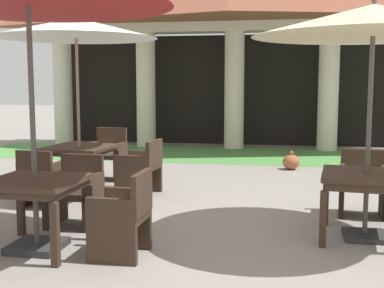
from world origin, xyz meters
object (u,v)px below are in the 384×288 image
patio_chair_near_foreground_south (44,178)px  patio_table_near_foreground (79,152)px  patio_umbrella_mid_left (373,22)px  patio_table_mid_right (35,189)px  patio_chair_mid_right_north (75,193)px  patio_chair_mid_left_north (362,184)px  patio_table_mid_left (367,182)px  patio_chair_near_foreground_north (108,155)px  patio_chair_near_foreground_east (141,168)px  patio_umbrella_near_foreground (76,29)px  patio_chair_mid_right_east (123,217)px  terracotta_urn (291,162)px

patio_chair_near_foreground_south → patio_table_near_foreground: bearing=90.0°
patio_umbrella_mid_left → patio_table_mid_right: bearing=-163.6°
patio_chair_near_foreground_south → patio_chair_mid_right_north: patio_chair_mid_right_north is taller
patio_table_near_foreground → patio_chair_mid_left_north: 4.23m
patio_table_mid_left → patio_chair_mid_left_north: (0.11, 1.04, -0.23)m
patio_chair_near_foreground_north → patio_table_mid_left: size_ratio=0.87×
patio_table_near_foreground → patio_umbrella_mid_left: patio_umbrella_mid_left is taller
patio_table_near_foreground → patio_chair_mid_right_north: size_ratio=1.27×
patio_table_mid_left → patio_chair_near_foreground_north: bearing=144.6°
patio_chair_near_foreground_north → patio_umbrella_mid_left: 5.21m
patio_chair_near_foreground_east → patio_chair_mid_left_north: 3.20m
patio_umbrella_near_foreground → patio_chair_mid_left_north: 4.72m
patio_umbrella_mid_left → patio_chair_near_foreground_east: bearing=150.8°
patio_chair_near_foreground_east → patio_umbrella_mid_left: size_ratio=0.33×
patio_umbrella_near_foreground → patio_chair_mid_right_east: size_ratio=3.23×
patio_chair_mid_left_north → terracotta_urn: 3.47m
patio_chair_mid_left_north → patio_table_near_foreground: bearing=-4.1°
patio_umbrella_near_foreground → patio_table_mid_left: 4.80m
patio_umbrella_mid_left → patio_table_mid_right: size_ratio=2.76×
patio_umbrella_near_foreground → patio_table_near_foreground: bearing=-33.7°
patio_table_mid_left → patio_chair_mid_right_north: 3.34m
patio_table_near_foreground → patio_chair_near_foreground_south: 1.05m
patio_chair_mid_right_east → terracotta_urn: 5.66m
patio_umbrella_mid_left → patio_chair_mid_left_north: 2.20m
patio_chair_mid_left_north → patio_chair_mid_right_east: patio_chair_mid_right_east is taller
patio_table_mid_right → patio_chair_mid_right_east: bearing=-1.6°
patio_chair_near_foreground_east → patio_chair_mid_left_north: patio_chair_near_foreground_east is taller
patio_chair_mid_right_north → patio_chair_near_foreground_south: bearing=-43.8°
patio_table_mid_left → patio_chair_mid_right_north: bearing=-179.0°
patio_chair_mid_left_north → patio_chair_near_foreground_east: bearing=-5.7°
patio_table_mid_left → patio_umbrella_mid_left: (-0.00, -0.00, 1.70)m
patio_table_near_foreground → patio_chair_near_foreground_south: bearing=-95.3°
patio_chair_near_foreground_south → patio_chair_mid_right_east: bearing=-40.7°
patio_table_mid_right → patio_chair_mid_right_north: size_ratio=1.12×
patio_chair_mid_right_east → patio_chair_mid_right_north: patio_chair_mid_right_east is taller
patio_chair_near_foreground_east → patio_table_mid_left: patio_chair_near_foreground_east is taller
patio_umbrella_near_foreground → patio_table_mid_right: patio_umbrella_near_foreground is taller
patio_umbrella_near_foreground → patio_chair_near_foreground_south: size_ratio=3.42×
patio_umbrella_near_foreground → patio_umbrella_mid_left: size_ratio=1.06×
patio_umbrella_near_foreground → patio_table_mid_left: patio_umbrella_near_foreground is taller
patio_chair_near_foreground_north → patio_table_mid_left: (3.95, -2.81, 0.21)m
patio_chair_mid_right_east → terracotta_urn: size_ratio=2.27×
patio_chair_mid_right_north → terracotta_urn: size_ratio=2.22×
patio_umbrella_near_foreground → patio_chair_mid_right_east: 3.86m
patio_chair_near_foreground_north → terracotta_urn: (3.20, 1.58, -0.27)m
patio_chair_mid_right_east → patio_table_near_foreground: bearing=31.7°
patio_umbrella_near_foreground → patio_chair_near_foreground_south: patio_umbrella_near_foreground is taller
patio_chair_mid_left_north → patio_table_mid_right: bearing=36.4°
patio_umbrella_near_foreground → patio_chair_near_foreground_south: 2.35m
patio_table_mid_right → terracotta_urn: 6.00m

